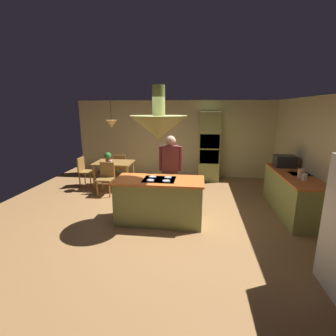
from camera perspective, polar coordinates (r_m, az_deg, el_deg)
The scene contains 18 objects.
ground at distance 5.40m, azimuth -1.62°, elevation -11.34°, with size 8.16×8.16×0.00m, color #9E7042.
wall_back at distance 8.38m, azimuth 1.97°, elevation 6.79°, with size 6.80×0.10×2.55m, color beige.
wall_right at distance 5.88m, azimuth 32.11°, elevation 1.68°, with size 0.10×7.20×2.55m, color beige.
kitchen_island at distance 5.04m, azimuth -2.01°, elevation -7.57°, with size 1.79×0.82×0.93m.
counter_run_right at distance 6.10m, azimuth 26.90°, elevation -5.23°, with size 0.73×2.21×0.91m.
oven_tower at distance 7.97m, azimuth 9.61°, elevation 4.94°, with size 0.66×0.62×2.19m.
dining_table at distance 7.35m, azimuth -12.54°, elevation 0.57°, with size 1.09×0.82×0.76m.
person_at_island at distance 5.51m, azimuth 0.61°, elevation 0.03°, with size 0.53×0.23×1.71m.
range_hood at distance 4.71m, azimuth -2.16°, elevation 9.73°, with size 1.10×1.10×1.00m.
pendant_light_over_table at distance 7.18m, azimuth -13.04°, elevation 9.98°, with size 0.32×0.32×0.82m.
chair_facing_island at distance 6.82m, azimuth -14.23°, elevation -1.87°, with size 0.40×0.40×0.87m.
chair_by_back_wall at distance 7.97m, azimuth -10.97°, elevation 0.54°, with size 0.40×0.40×0.87m.
chair_at_corner at distance 7.75m, azimuth -18.92°, elevation -0.34°, with size 0.40×0.40×0.87m.
potted_plant_on_table at distance 7.27m, azimuth -13.86°, elevation 2.55°, with size 0.20×0.20×0.30m.
cup_on_table at distance 7.14m, azimuth -13.26°, elevation 1.37°, with size 0.07×0.07×0.09m, color white.
canister_flour at distance 5.47m, azimuth 29.28°, elevation -1.90°, with size 0.10×0.10×0.14m, color silver.
canister_sugar at distance 5.63m, azimuth 28.65°, elevation -1.17°, with size 0.13×0.13×0.19m, color #E0B78C.
microwave_on_counter at distance 6.55m, azimuth 25.58°, elevation 1.46°, with size 0.46×0.36×0.28m, color #232326.
Camera 1 is at (0.77, -4.83, 2.29)m, focal length 26.10 mm.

